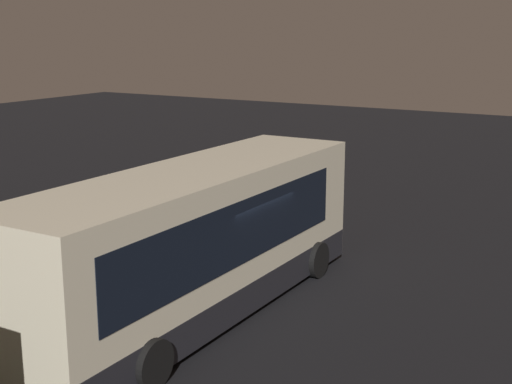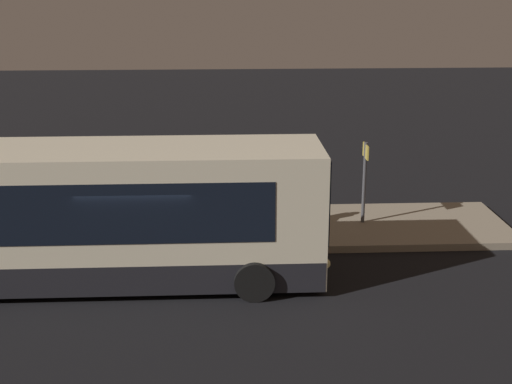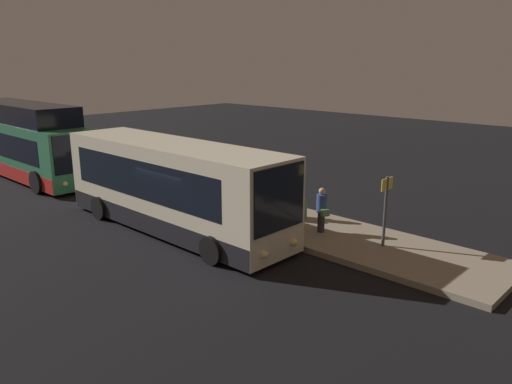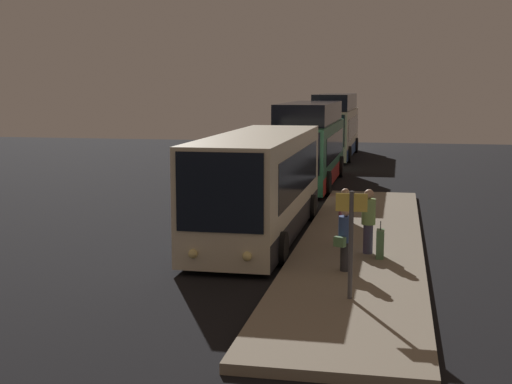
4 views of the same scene
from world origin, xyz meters
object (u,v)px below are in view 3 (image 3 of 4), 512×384
at_px(bus_lead, 172,187).
at_px(sign_post, 386,203).
at_px(bus_second, 28,145).
at_px(passenger_with_bags, 258,194).
at_px(suitcase, 301,208).
at_px(passenger_boarding, 322,209).
at_px(passenger_waiting, 286,193).

xyz_separation_m(bus_lead, sign_post, (6.83, 3.30, 0.04)).
distance_m(bus_second, passenger_with_bags, 14.39).
bearing_deg(passenger_with_bags, suitcase, -172.08).
height_order(bus_second, sign_post, bus_second).
height_order(bus_second, passenger_with_bags, bus_second).
relative_size(bus_lead, passenger_boarding, 6.41).
xyz_separation_m(bus_second, sign_post, (19.23, 3.30, -0.11)).
bearing_deg(passenger_boarding, bus_lead, -30.27).
bearing_deg(passenger_waiting, passenger_with_bags, -108.45).
bearing_deg(bus_second, passenger_with_bags, 11.21).
distance_m(bus_lead, passenger_waiting, 4.33).
relative_size(passenger_waiting, sign_post, 0.76).
bearing_deg(bus_second, passenger_boarding, 10.12).
bearing_deg(bus_second, sign_post, 9.74).
distance_m(bus_second, passenger_boarding, 17.22).
relative_size(passenger_with_bags, suitcase, 1.67).
distance_m(passenger_with_bags, sign_post, 5.18).
xyz_separation_m(bus_second, suitcase, (15.39, 3.83, -1.18)).
height_order(passenger_waiting, passenger_with_bags, passenger_waiting).
height_order(bus_lead, sign_post, bus_lead).
relative_size(passenger_boarding, suitcase, 1.62).
relative_size(bus_lead, bus_second, 0.98).
bearing_deg(bus_lead, sign_post, 25.81).
distance_m(passenger_boarding, suitcase, 1.81).
bearing_deg(passenger_waiting, passenger_boarding, 17.77).
xyz_separation_m(bus_lead, suitcase, (2.98, 3.83, -1.03)).
bearing_deg(bus_second, passenger_waiting, 13.18).
height_order(passenger_waiting, suitcase, passenger_waiting).
bearing_deg(suitcase, bus_second, -166.01).
distance_m(bus_second, suitcase, 15.90).
bearing_deg(passenger_with_bags, passenger_boarding, 153.52).
height_order(bus_second, passenger_boarding, bus_second).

